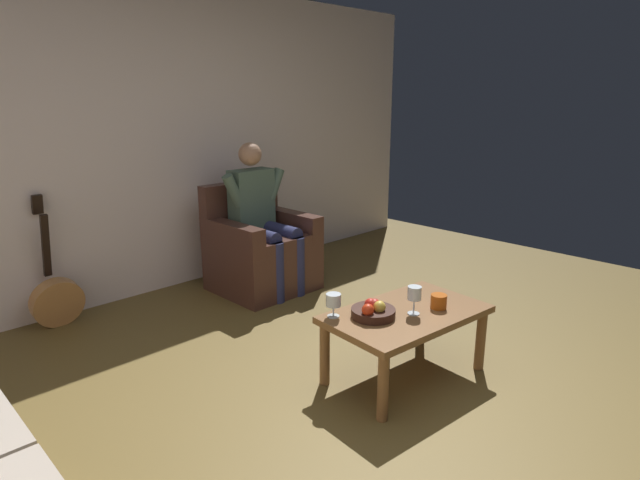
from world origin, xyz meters
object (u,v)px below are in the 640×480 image
(coffee_table, at_px, (406,321))
(person_seated, at_px, (261,214))
(wine_glass_far, at_px, (333,301))
(wine_glass_near, at_px, (414,295))
(guitar, at_px, (56,298))
(fruit_bowl, at_px, (373,311))
(candle_jar, at_px, (439,301))
(armchair, at_px, (260,252))

(coffee_table, bearing_deg, person_seated, -101.01)
(person_seated, distance_m, coffee_table, 1.82)
(wine_glass_far, bearing_deg, wine_glass_near, 139.74)
(coffee_table, xyz_separation_m, wine_glass_far, (0.36, -0.25, 0.16))
(coffee_table, height_order, wine_glass_near, wine_glass_near)
(wine_glass_near, bearing_deg, guitar, -62.17)
(guitar, xyz_separation_m, fruit_bowl, (-1.00, 2.14, 0.24))
(person_seated, relative_size, guitar, 1.30)
(wine_glass_near, bearing_deg, wine_glass_far, -40.26)
(wine_glass_far, xyz_separation_m, candle_jar, (-0.53, 0.35, -0.05))
(armchair, bearing_deg, person_seated, 90.00)
(coffee_table, relative_size, fruit_bowl, 3.97)
(armchair, height_order, candle_jar, armchair)
(person_seated, bearing_deg, coffee_table, 79.18)
(fruit_bowl, bearing_deg, wine_glass_near, 146.02)
(fruit_bowl, xyz_separation_m, candle_jar, (-0.38, 0.19, 0.00))
(fruit_bowl, bearing_deg, guitar, -64.95)
(armchair, relative_size, coffee_table, 0.91)
(wine_glass_near, bearing_deg, person_seated, -100.86)
(wine_glass_far, bearing_deg, armchair, -114.42)
(person_seated, height_order, fruit_bowl, person_seated)
(armchair, xyz_separation_m, wine_glass_near, (0.35, 1.85, 0.21))
(person_seated, height_order, wine_glass_far, person_seated)
(wine_glass_far, height_order, fruit_bowl, wine_glass_far)
(wine_glass_far, bearing_deg, coffee_table, 145.60)
(armchair, distance_m, candle_jar, 1.91)
(person_seated, relative_size, wine_glass_far, 9.12)
(guitar, xyz_separation_m, wine_glass_far, (-0.85, 1.98, 0.30))
(wine_glass_far, height_order, candle_jar, wine_glass_far)
(coffee_table, bearing_deg, candle_jar, 148.36)
(wine_glass_far, xyz_separation_m, fruit_bowl, (-0.15, 0.16, -0.05))
(fruit_bowl, bearing_deg, wine_glass_far, -47.02)
(armchair, bearing_deg, coffee_table, 79.37)
(fruit_bowl, height_order, candle_jar, fruit_bowl)
(person_seated, distance_m, wine_glass_near, 1.86)
(armchair, relative_size, guitar, 0.94)
(wine_glass_far, distance_m, fruit_bowl, 0.23)
(candle_jar, bearing_deg, guitar, -59.36)
(coffee_table, bearing_deg, wine_glass_near, 84.09)
(person_seated, xyz_separation_m, wine_glass_near, (0.35, 1.82, -0.13))
(person_seated, xyz_separation_m, wine_glass_far, (0.70, 1.52, -0.16))
(armchair, bearing_deg, wine_glass_far, 65.77)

